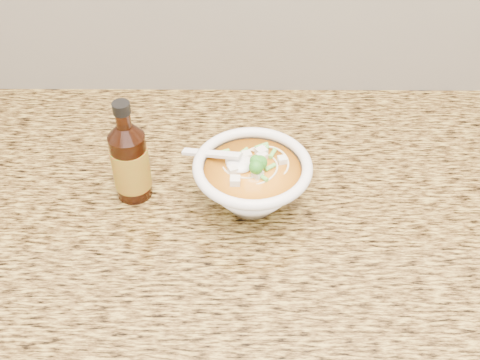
{
  "coord_description": "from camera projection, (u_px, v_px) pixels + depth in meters",
  "views": [
    {
      "loc": [
        -0.13,
        0.93,
        1.61
      ],
      "look_at": [
        -0.13,
        1.65,
        0.95
      ],
      "focal_mm": 45.0,
      "sensor_mm": 36.0,
      "label": 1
    }
  ],
  "objects": [
    {
      "name": "cabinet",
      "position": [
        299.0,
        342.0,
        1.35
      ],
      "size": [
        4.0,
        0.65,
        0.86
      ],
      "primitive_type": "cube",
      "color": "#361910",
      "rests_on": "ground"
    },
    {
      "name": "soup_bowl",
      "position": [
        252.0,
        182.0,
        0.98
      ],
      "size": [
        0.21,
        0.19,
        0.11
      ],
      "rotation": [
        0.0,
        0.0,
        -0.05
      ],
      "color": "white",
      "rests_on": "counter_slab"
    },
    {
      "name": "counter_slab",
      "position": [
        317.0,
        199.0,
        1.04
      ],
      "size": [
        4.0,
        0.68,
        0.04
      ],
      "primitive_type": "cube",
      "color": "#A78B3D",
      "rests_on": "cabinet"
    },
    {
      "name": "hot_sauce_bottle",
      "position": [
        130.0,
        162.0,
        0.98
      ],
      "size": [
        0.07,
        0.07,
        0.19
      ],
      "rotation": [
        0.0,
        0.0,
        0.13
      ],
      "color": "black",
      "rests_on": "counter_slab"
    }
  ]
}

